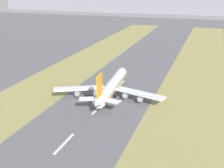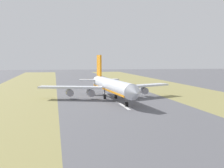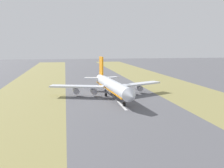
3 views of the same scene
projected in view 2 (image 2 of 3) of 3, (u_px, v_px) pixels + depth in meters
ground_plane at (113, 99)px, 141.60m from camera, size 800.00×800.00×0.00m
grass_median_west at (205, 97)px, 149.76m from camera, size 40.00×600.00×0.01m
grass_median_east at (10, 101)px, 133.45m from camera, size 40.00×600.00×0.01m
centreline_dash_near at (96, 88)px, 198.24m from camera, size 1.20×18.00×0.01m
centreline_dash_mid at (107, 95)px, 159.03m from camera, size 1.20×18.00×0.01m
centreline_dash_far at (124, 106)px, 119.82m from camera, size 1.20×18.00×0.01m
airplane_main_jet at (111, 86)px, 140.60m from camera, size 63.93×67.22×20.20m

